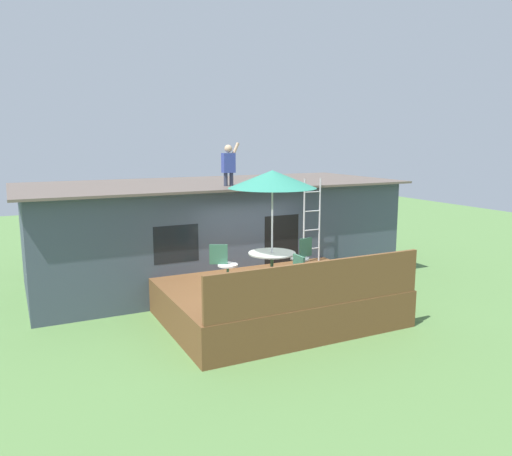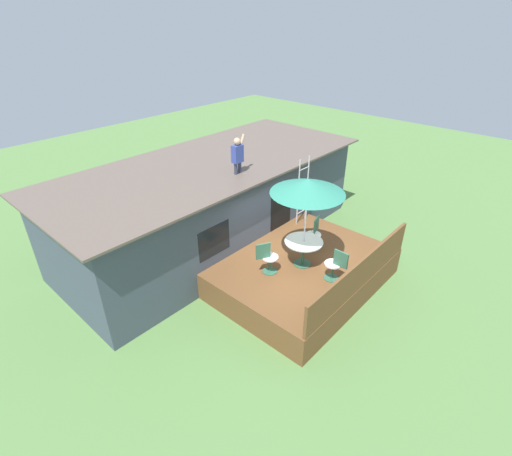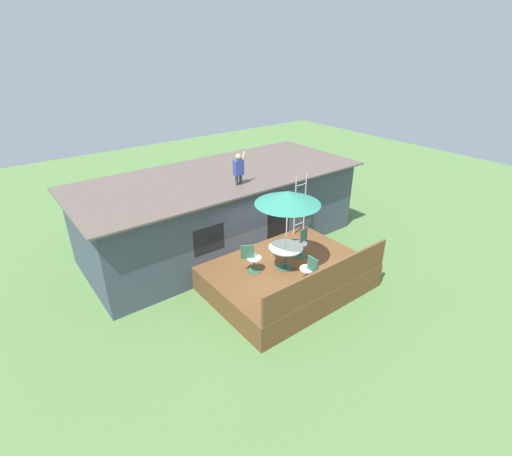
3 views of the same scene
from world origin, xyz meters
name	(u,v)px [view 2 (image 2 of 3)]	position (x,y,z in m)	size (l,w,h in m)	color
ground_plane	(298,282)	(0.00, 0.00, 0.00)	(40.00, 40.00, 0.00)	#567F42
house	(213,202)	(0.00, 3.60, 1.41)	(10.50, 4.50, 2.81)	#424C5B
deck	(299,271)	(0.00, 0.00, 0.40)	(4.87, 3.84, 0.80)	brown
deck_railing	(362,273)	(0.00, -1.87, 1.25)	(4.77, 0.08, 0.90)	brown
patio_table	(303,246)	(-0.14, -0.19, 1.39)	(1.04, 1.04, 0.74)	#33664C
patio_umbrella	(308,186)	(-0.14, -0.19, 3.15)	(1.90, 1.90, 2.54)	silver
step_ladder	(303,191)	(1.85, 1.33, 1.90)	(0.52, 0.04, 2.20)	silver
person_figure	(238,153)	(-0.08, 2.30, 3.41)	(0.47, 0.20, 1.11)	#33384C
patio_chair_left	(268,258)	(-1.07, 0.29, 1.26)	(0.59, 0.44, 0.92)	#33664C
patio_chair_right	(314,234)	(0.80, 0.09, 1.26)	(0.61, 0.44, 0.92)	#33664C
patio_chair_near	(335,265)	(-0.15, -1.21, 1.26)	(0.44, 0.62, 0.92)	#33664C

